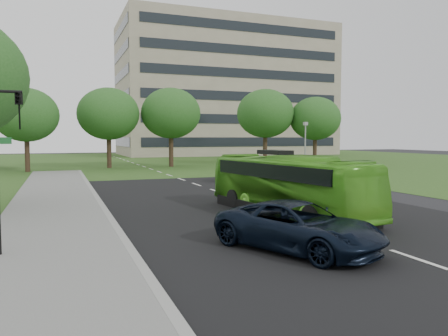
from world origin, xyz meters
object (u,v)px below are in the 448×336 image
at_px(tree_park_c, 171,113).
at_px(camera_pole, 305,139).
at_px(suv, 298,226).
at_px(bus, 287,185).
at_px(tree_park_a, 26,115).
at_px(tree_park_b, 108,114).
at_px(office_building, 225,91).
at_px(traffic_light, 2,151).
at_px(tree_park_d, 265,114).
at_px(tree_park_e, 315,119).
at_px(sedan, 245,173).

xyz_separation_m(tree_park_c, camera_pole, (11.64, -9.35, -2.84)).
bearing_deg(suv, tree_park_c, 57.10).
relative_size(bus, suv, 1.79).
xyz_separation_m(tree_park_a, tree_park_b, (7.87, 2.79, 0.39)).
distance_m(tree_park_a, suv, 35.96).
height_order(tree_park_b, suv, tree_park_b).
bearing_deg(suv, office_building, 46.14).
bearing_deg(traffic_light, tree_park_d, 75.72).
xyz_separation_m(tree_park_a, bus, (11.85, -29.08, -4.13)).
height_order(tree_park_d, suv, tree_park_d).
relative_size(tree_park_a, tree_park_c, 0.90).
bearing_deg(traffic_light, tree_park_e, 68.27).
xyz_separation_m(office_building, sedan, (-17.96, -51.28, -11.82)).
bearing_deg(office_building, tree_park_e, -92.72).
distance_m(bus, sedan, 13.87).
bearing_deg(camera_pole, tree_park_a, 155.64).
height_order(tree_park_e, suv, tree_park_e).
relative_size(bus, camera_pole, 1.88).
bearing_deg(tree_park_b, tree_park_c, -2.10).
relative_size(suv, camera_pole, 1.05).
height_order(tree_park_b, tree_park_e, tree_park_b).
bearing_deg(tree_park_d, traffic_light, -125.57).
xyz_separation_m(tree_park_c, sedan, (1.10, -18.31, -5.29)).
relative_size(tree_park_e, camera_pole, 1.69).
bearing_deg(bus, tree_park_e, 46.71).
bearing_deg(tree_park_e, sedan, -135.24).
bearing_deg(traffic_light, office_building, 85.86).
relative_size(tree_park_a, sedan, 1.92).
xyz_separation_m(tree_park_b, tree_park_c, (6.75, -0.25, 0.18)).
height_order(tree_park_b, sedan, tree_park_b).
xyz_separation_m(tree_park_e, bus, (-20.16, -29.47, -4.30)).
bearing_deg(tree_park_b, tree_park_e, -5.68).
bearing_deg(tree_park_b, tree_park_a, -160.46).
relative_size(tree_park_c, camera_pole, 1.81).
xyz_separation_m(suv, traffic_light, (-7.84, 2.00, 2.22)).
height_order(tree_park_e, sedan, tree_park_e).
bearing_deg(office_building, tree_park_a, -133.48).
bearing_deg(bus, suv, -125.01).
xyz_separation_m(bus, camera_pole, (14.41, 22.27, 1.86)).
bearing_deg(camera_pole, sedan, -149.48).
relative_size(suv, traffic_light, 1.02).
bearing_deg(tree_park_c, bus, -95.01).
bearing_deg(traffic_light, sedan, 70.59).
height_order(sedan, traffic_light, traffic_light).
height_order(tree_park_d, tree_park_e, tree_park_d).
bearing_deg(camera_pole, office_building, 70.24).
height_order(tree_park_c, tree_park_e, tree_park_c).
bearing_deg(bus, tree_park_c, 76.08).
relative_size(tree_park_b, suv, 1.69).
distance_m(office_building, suv, 75.04).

